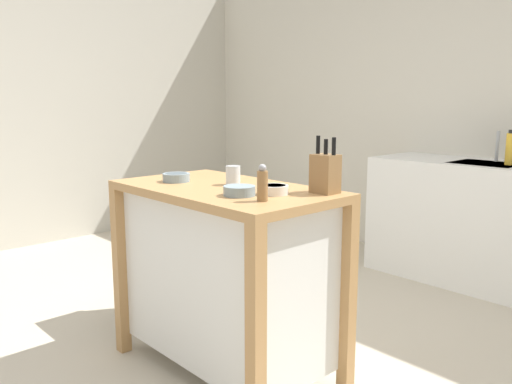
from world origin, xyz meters
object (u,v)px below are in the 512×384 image
(kitchen_island, at_px, (226,269))
(trash_bin, at_px, (149,268))
(bowl_stoneware_deep, at_px, (176,177))
(bottle_hand_soap, at_px, (510,148))
(bowl_ceramic_small, at_px, (274,189))
(pepper_grinder, at_px, (262,184))
(knife_block, at_px, (325,173))
(bowl_ceramic_wide, at_px, (239,190))
(sink_faucet, at_px, (497,146))
(drinking_cup, at_px, (233,175))

(kitchen_island, bearing_deg, trash_bin, 176.48)
(bowl_stoneware_deep, xyz_separation_m, bottle_hand_soap, (0.73, 2.22, 0.05))
(bowl_ceramic_small, height_order, pepper_grinder, pepper_grinder)
(bowl_stoneware_deep, distance_m, bottle_hand_soap, 2.34)
(bowl_ceramic_small, xyz_separation_m, trash_bin, (-1.09, 0.02, -0.63))
(knife_block, relative_size, bowl_ceramic_wide, 1.81)
(knife_block, bearing_deg, bowl_ceramic_wide, -123.18)
(sink_faucet, bearing_deg, bowl_ceramic_wide, -91.83)
(sink_faucet, height_order, bottle_hand_soap, bottle_hand_soap)
(bowl_ceramic_wide, relative_size, bottle_hand_soap, 0.58)
(kitchen_island, xyz_separation_m, bowl_ceramic_small, (0.30, 0.03, 0.43))
(trash_bin, bearing_deg, bowl_stoneware_deep, -14.35)
(drinking_cup, distance_m, sink_faucet, 2.24)
(bowl_stoneware_deep, bearing_deg, sink_faucet, 76.14)
(kitchen_island, distance_m, bowl_ceramic_small, 0.53)
(bowl_stoneware_deep, xyz_separation_m, drinking_cup, (0.27, 0.15, 0.02))
(bottle_hand_soap, bearing_deg, bowl_stoneware_deep, -108.11)
(kitchen_island, bearing_deg, pepper_grinder, -17.07)
(kitchen_island, relative_size, trash_bin, 1.75)
(knife_block, bearing_deg, kitchen_island, -153.77)
(trash_bin, bearing_deg, kitchen_island, -3.52)
(knife_block, distance_m, drinking_cup, 0.47)
(knife_block, distance_m, bowl_ceramic_small, 0.23)
(drinking_cup, relative_size, pepper_grinder, 0.61)
(knife_block, bearing_deg, pepper_grinder, -98.64)
(bowl_ceramic_small, height_order, sink_faucet, sink_faucet)
(drinking_cup, bearing_deg, kitchen_island, -76.35)
(sink_faucet, relative_size, bottle_hand_soap, 0.92)
(bowl_ceramic_wide, bearing_deg, bowl_stoneware_deep, 177.46)
(bowl_ceramic_wide, height_order, pepper_grinder, pepper_grinder)
(knife_block, bearing_deg, bowl_stoneware_deep, -157.61)
(bowl_ceramic_wide, bearing_deg, trash_bin, 171.45)
(bowl_ceramic_wide, bearing_deg, bowl_ceramic_small, 59.97)
(bowl_stoneware_deep, bearing_deg, drinking_cup, 28.71)
(knife_block, bearing_deg, bowl_ceramic_small, -125.35)
(bottle_hand_soap, bearing_deg, knife_block, -90.36)
(pepper_grinder, bearing_deg, bowl_ceramic_small, 118.41)
(knife_block, height_order, bowl_stoneware_deep, knife_block)
(bowl_ceramic_wide, distance_m, bowl_ceramic_small, 0.15)
(bowl_ceramic_small, bearing_deg, drinking_cup, 173.74)
(kitchen_island, relative_size, drinking_cup, 12.05)
(drinking_cup, xyz_separation_m, sink_faucet, (0.32, 2.22, 0.03))
(bowl_ceramic_small, distance_m, trash_bin, 1.26)
(kitchen_island, height_order, sink_faucet, sink_faucet)
(bottle_hand_soap, bearing_deg, sink_faucet, 135.07)
(drinking_cup, distance_m, pepper_grinder, 0.44)
(drinking_cup, bearing_deg, bowl_stoneware_deep, -151.29)
(drinking_cup, height_order, pepper_grinder, pepper_grinder)
(kitchen_island, distance_m, bowl_ceramic_wide, 0.50)
(bowl_stoneware_deep, bearing_deg, pepper_grinder, -3.06)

